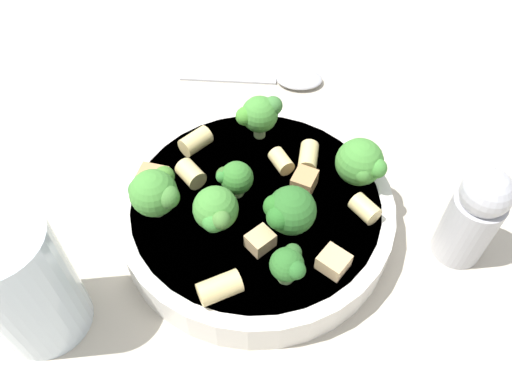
{
  "coord_description": "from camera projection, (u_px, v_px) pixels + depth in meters",
  "views": [
    {
      "loc": [
        -0.18,
        0.16,
        0.35
      ],
      "look_at": [
        0.0,
        0.0,
        0.04
      ],
      "focal_mm": 35.0,
      "sensor_mm": 36.0,
      "label": 1
    }
  ],
  "objects": [
    {
      "name": "pepper_shaker",
      "position": [
        473.0,
        216.0,
        0.37
      ],
      "size": [
        0.04,
        0.04,
        0.09
      ],
      "color": "#B2B2B7",
      "rests_on": "ground_plane"
    },
    {
      "name": "rigatoni_2",
      "position": [
        365.0,
        209.0,
        0.38
      ],
      "size": [
        0.02,
        0.02,
        0.02
      ],
      "primitive_type": "cylinder",
      "rotation": [
        1.57,
        0.0,
        1.47
      ],
      "color": "#E0C67F",
      "rests_on": "pasta_bowl"
    },
    {
      "name": "broccoli_floret_4",
      "position": [
        155.0,
        192.0,
        0.37
      ],
      "size": [
        0.04,
        0.04,
        0.04
      ],
      "color": "#84AD60",
      "rests_on": "pasta_bowl"
    },
    {
      "name": "broccoli_floret_5",
      "position": [
        361.0,
        163.0,
        0.39
      ],
      "size": [
        0.04,
        0.04,
        0.04
      ],
      "color": "#84AD60",
      "rests_on": "pasta_bowl"
    },
    {
      "name": "rigatoni_4",
      "position": [
        220.0,
        288.0,
        0.34
      ],
      "size": [
        0.02,
        0.03,
        0.02
      ],
      "primitive_type": "cylinder",
      "rotation": [
        1.57,
        0.0,
        2.83
      ],
      "color": "#E0C67F",
      "rests_on": "pasta_bowl"
    },
    {
      "name": "broccoli_floret_2",
      "position": [
        260.0,
        114.0,
        0.42
      ],
      "size": [
        0.03,
        0.04,
        0.04
      ],
      "color": "#9EC175",
      "rests_on": "pasta_bowl"
    },
    {
      "name": "rigatoni_5",
      "position": [
        309.0,
        158.0,
        0.42
      ],
      "size": [
        0.03,
        0.03,
        0.02
      ],
      "primitive_type": "cylinder",
      "rotation": [
        1.57,
        0.0,
        0.68
      ],
      "color": "#E0C67F",
      "rests_on": "pasta_bowl"
    },
    {
      "name": "rigatoni_0",
      "position": [
        281.0,
        161.0,
        0.41
      ],
      "size": [
        0.02,
        0.02,
        0.01
      ],
      "primitive_type": "cylinder",
      "rotation": [
        1.57,
        0.0,
        1.31
      ],
      "color": "#E0C67F",
      "rests_on": "pasta_bowl"
    },
    {
      "name": "broccoli_floret_1",
      "position": [
        217.0,
        212.0,
        0.36
      ],
      "size": [
        0.04,
        0.03,
        0.04
      ],
      "color": "#84AD60",
      "rests_on": "pasta_bowl"
    },
    {
      "name": "pasta_bowl",
      "position": [
        256.0,
        210.0,
        0.41
      ],
      "size": [
        0.22,
        0.22,
        0.03
      ],
      "color": "silver",
      "rests_on": "ground_plane"
    },
    {
      "name": "rigatoni_3",
      "position": [
        191.0,
        174.0,
        0.4
      ],
      "size": [
        0.02,
        0.02,
        0.02
      ],
      "primitive_type": "cylinder",
      "rotation": [
        1.57,
        0.0,
        1.51
      ],
      "color": "#E0C67F",
      "rests_on": "pasta_bowl"
    },
    {
      "name": "broccoli_floret_6",
      "position": [
        234.0,
        178.0,
        0.39
      ],
      "size": [
        0.03,
        0.03,
        0.03
      ],
      "color": "#84AD60",
      "rests_on": "pasta_bowl"
    },
    {
      "name": "chicken_chunk_2",
      "position": [
        304.0,
        181.0,
        0.4
      ],
      "size": [
        0.02,
        0.03,
        0.02
      ],
      "primitive_type": "cube",
      "rotation": [
        0.0,
        0.0,
        1.97
      ],
      "color": "tan",
      "rests_on": "pasta_bowl"
    },
    {
      "name": "broccoli_floret_0",
      "position": [
        291.0,
        209.0,
        0.36
      ],
      "size": [
        0.04,
        0.04,
        0.04
      ],
      "color": "#84AD60",
      "rests_on": "pasta_bowl"
    },
    {
      "name": "chicken_chunk_1",
      "position": [
        338.0,
        258.0,
        0.36
      ],
      "size": [
        0.02,
        0.02,
        0.01
      ],
      "primitive_type": "cube",
      "rotation": [
        0.0,
        0.0,
        0.15
      ],
      "color": "tan",
      "rests_on": "pasta_bowl"
    },
    {
      "name": "chicken_chunk_3",
      "position": [
        154.0,
        178.0,
        0.4
      ],
      "size": [
        0.03,
        0.03,
        0.01
      ],
      "primitive_type": "cube",
      "rotation": [
        0.0,
        0.0,
        0.58
      ],
      "color": "tan",
      "rests_on": "pasta_bowl"
    },
    {
      "name": "chicken_chunk_0",
      "position": [
        260.0,
        241.0,
        0.37
      ],
      "size": [
        0.02,
        0.02,
        0.01
      ],
      "primitive_type": "cube",
      "rotation": [
        0.0,
        0.0,
        1.54
      ],
      "color": "tan",
      "rests_on": "pasta_bowl"
    },
    {
      "name": "spoon",
      "position": [
        281.0,
        78.0,
        0.54
      ],
      "size": [
        0.13,
        0.12,
        0.01
      ],
      "color": "#B2B2B7",
      "rests_on": "ground_plane"
    },
    {
      "name": "rigatoni_1",
      "position": [
        195.0,
        142.0,
        0.43
      ],
      "size": [
        0.02,
        0.03,
        0.02
      ],
      "primitive_type": "cylinder",
      "rotation": [
        1.57,
        0.0,
        0.04
      ],
      "color": "#E0C67F",
      "rests_on": "pasta_bowl"
    },
    {
      "name": "broccoli_floret_3",
      "position": [
        288.0,
        265.0,
        0.34
      ],
      "size": [
        0.03,
        0.03,
        0.03
      ],
      "color": "#84AD60",
      "rests_on": "pasta_bowl"
    },
    {
      "name": "drinking_glass",
      "position": [
        28.0,
        289.0,
        0.33
      ],
      "size": [
        0.06,
        0.06,
        0.11
      ],
      "color": "silver",
      "rests_on": "ground_plane"
    },
    {
      "name": "ground_plane",
      "position": [
        256.0,
        223.0,
        0.42
      ],
      "size": [
        2.0,
        2.0,
        0.0
      ],
      "primitive_type": "plane",
      "color": "#BCB29E"
    }
  ]
}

